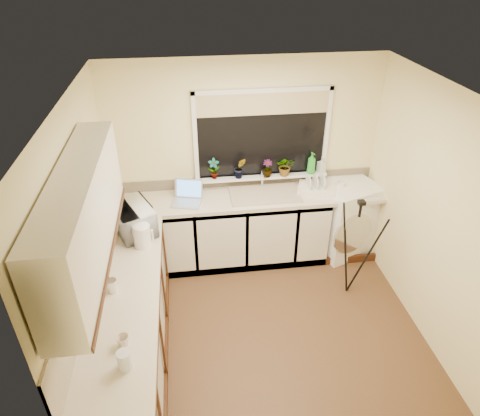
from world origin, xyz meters
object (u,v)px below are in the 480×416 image
Objects in this scene: steel_jar at (112,286)px; soap_bottle_clear at (322,165)px; plant_a at (214,169)px; cup_back at (341,186)px; dish_rack at (316,189)px; plant_b at (240,168)px; cup_left at (123,341)px; plant_d at (285,166)px; soap_bottle_green at (312,163)px; laptop at (187,196)px; glass_jug at (125,360)px; tripod at (354,249)px; plant_c at (267,168)px; microwave at (133,219)px; kettle at (142,236)px; washing_machine at (343,217)px.

soap_bottle_clear reaches higher than steel_jar.
plant_a reaches higher than cup_back.
dish_rack is at bearing -175.55° from cup_back.
cup_back is at bearing -8.10° from plant_b.
steel_jar is 1.25× the size of cup_left.
soap_bottle_green is (0.32, 0.01, 0.01)m from plant_d.
plant_a is (0.33, 0.23, 0.22)m from laptop.
plant_a is 1.34× the size of soap_bottle_clear.
glass_jug is at bearing -130.84° from soap_bottle_clear.
plant_a is at bearing 58.79° from steel_jar.
plant_a is at bearing 163.09° from tripod.
plant_b is 1.22× the size of plant_c.
tripod is at bearing -41.38° from plant_b.
microwave is at bearing 90.94° from cup_left.
kettle is 1.95m from plant_d.
plant_d is 0.46m from soap_bottle_clear.
plant_a is 0.64m from plant_c.
plant_a is at bearing -169.87° from dish_rack.
kettle is 0.67m from steel_jar.
plant_c is at bearing 56.30° from cup_left.
kettle is 0.88× the size of plant_b.
plant_b is 2.56m from cup_left.
dish_rack is at bearing 15.55° from laptop.
cup_back is at bearing -14.21° from plant_d.
soap_bottle_green is at bearing 122.03° from tripod.
cup_left is at bearing -132.69° from tripod.
plant_a is (-1.43, 1.00, 0.57)m from tripod.
plant_d is (-0.35, 0.19, 0.24)m from dish_rack.
tripod is at bearing -96.53° from cup_back.
plant_b is at bearing 33.41° from laptop.
dish_rack is at bearing 48.00° from glass_jug.
microwave is at bearing 82.43° from steel_jar.
laptop is 1.87× the size of plant_c.
glass_jug is at bearing 157.50° from microwave.
plant_a reaches higher than microwave.
soap_bottle_green is 0.45m from cup_back.
washing_machine is 4.52× the size of plant_c.
steel_jar is at bearing 103.48° from cup_left.
cup_back is at bearing 20.16° from kettle.
washing_machine is 0.78× the size of tripod.
plant_d reaches higher than glass_jug.
dish_rack is at bearing -28.72° from plant_d.
washing_machine is at bearing 40.32° from cup_left.
cup_back is (2.32, 0.85, -0.07)m from kettle.
soap_bottle_clear reaches higher than glass_jug.
soap_bottle_clear is at bearing 23.10° from laptop.
plant_b is 0.55m from plant_d.
plant_c is at bearing -177.27° from soap_bottle_clear.
microwave is 2.50× the size of plant_c.
plant_a is (0.89, 0.76, 0.13)m from microwave.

